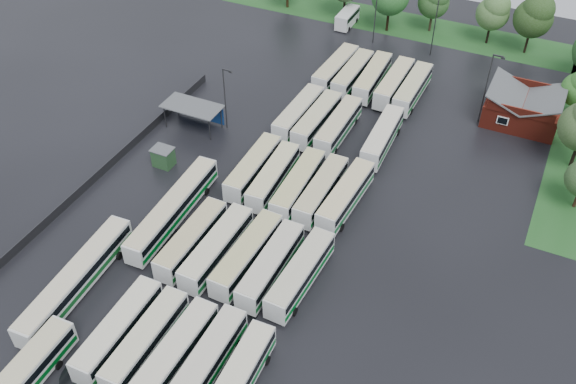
% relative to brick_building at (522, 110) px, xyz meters
% --- Properties ---
extents(ground, '(160.00, 160.00, 0.00)m').
position_rel_brick_building_xyz_m(ground, '(-24.00, -42.77, -1.87)').
color(ground, black).
rests_on(ground, ground).
extents(brick_building, '(10.07, 8.60, 5.39)m').
position_rel_brick_building_xyz_m(brick_building, '(0.00, 0.00, 0.00)').
color(brick_building, maroon).
rests_on(brick_building, ground).
extents(wash_shed, '(8.20, 4.20, 3.58)m').
position_rel_brick_building_xyz_m(wash_shed, '(-41.20, -20.74, 1.12)').
color(wash_shed, '#2D2D30').
rests_on(wash_shed, ground).
extents(utility_hut, '(2.70, 2.20, 2.62)m').
position_rel_brick_building_xyz_m(utility_hut, '(-40.20, -30.17, -0.55)').
color(utility_hut, '#214523').
rests_on(utility_hut, ground).
extents(grass_strip_north, '(80.00, 10.00, 0.01)m').
position_rel_brick_building_xyz_m(grass_strip_north, '(-22.00, 22.03, -1.86)').
color(grass_strip_north, '#1C4D1C').
rests_on(grass_strip_north, ground).
extents(west_fence, '(0.10, 50.00, 1.20)m').
position_rel_brick_building_xyz_m(west_fence, '(-46.20, -34.77, -1.27)').
color(west_fence, '#2D2D30').
rests_on(west_fence, ground).
extents(bus_r1c0, '(2.66, 11.76, 3.26)m').
position_rel_brick_building_xyz_m(bus_r1c0, '(-28.41, -55.37, -0.07)').
color(bus_r1c0, silver).
rests_on(bus_r1c0, ground).
extents(bus_r1c1, '(2.53, 11.53, 3.20)m').
position_rel_brick_building_xyz_m(bus_r1c1, '(-25.33, -55.24, -0.10)').
color(bus_r1c1, silver).
rests_on(bus_r1c1, ground).
extents(bus_r1c2, '(2.67, 11.82, 3.28)m').
position_rel_brick_building_xyz_m(bus_r1c2, '(-21.99, -55.39, -0.06)').
color(bus_r1c2, silver).
rests_on(bus_r1c2, ground).
extents(bus_r1c3, '(2.57, 11.60, 3.22)m').
position_rel_brick_building_xyz_m(bus_r1c3, '(-18.90, -54.82, -0.09)').
color(bus_r1c3, silver).
rests_on(bus_r1c3, ground).
extents(bus_r1c4, '(2.82, 11.55, 3.19)m').
position_rel_brick_building_xyz_m(bus_r1c4, '(-15.42, -55.23, -0.11)').
color(bus_r1c4, silver).
rests_on(bus_r1c4, ground).
extents(bus_r2c0, '(2.53, 11.62, 3.23)m').
position_rel_brick_building_xyz_m(bus_r2c0, '(-28.57, -41.87, -0.09)').
color(bus_r2c0, silver).
rests_on(bus_r2c0, ground).
extents(bus_r2c1, '(2.72, 12.07, 3.35)m').
position_rel_brick_building_xyz_m(bus_r2c1, '(-25.34, -41.87, -0.02)').
color(bus_r2c1, silver).
rests_on(bus_r2c1, ground).
extents(bus_r2c2, '(2.91, 12.03, 3.33)m').
position_rel_brick_building_xyz_m(bus_r2c2, '(-21.92, -41.30, -0.03)').
color(bus_r2c2, silver).
rests_on(bus_r2c2, ground).
extents(bus_r2c3, '(2.54, 11.77, 3.27)m').
position_rel_brick_building_xyz_m(bus_r2c3, '(-18.89, -41.60, -0.06)').
color(bus_r2c3, silver).
rests_on(bus_r2c3, ground).
extents(bus_r2c4, '(2.97, 11.89, 3.28)m').
position_rel_brick_building_xyz_m(bus_r2c4, '(-15.55, -41.33, -0.06)').
color(bus_r2c4, silver).
rests_on(bus_r2c4, ground).
extents(bus_r3c0, '(2.73, 11.74, 3.26)m').
position_rel_brick_building_xyz_m(bus_r3c0, '(-28.33, -27.64, -0.08)').
color(bus_r3c0, silver).
rests_on(bus_r3c0, ground).
extents(bus_r3c1, '(2.98, 11.64, 3.21)m').
position_rel_brick_building_xyz_m(bus_r3c1, '(-25.27, -28.13, -0.10)').
color(bus_r3c1, silver).
rests_on(bus_r3c1, ground).
extents(bus_r3c2, '(2.87, 11.98, 3.32)m').
position_rel_brick_building_xyz_m(bus_r3c2, '(-21.80, -28.30, -0.04)').
color(bus_r3c2, silver).
rests_on(bus_r3c2, ground).
extents(bus_r3c3, '(2.52, 11.60, 3.23)m').
position_rel_brick_building_xyz_m(bus_r3c3, '(-18.87, -28.04, -0.09)').
color(bus_r3c3, silver).
rests_on(bus_r3c3, ground).
extents(bus_r3c4, '(3.08, 12.05, 3.33)m').
position_rel_brick_building_xyz_m(bus_r3c4, '(-15.80, -27.77, -0.04)').
color(bus_r3c4, silver).
rests_on(bus_r3c4, ground).
extents(bus_r4c0, '(2.77, 11.90, 3.30)m').
position_rel_brick_building_xyz_m(bus_r4c0, '(-28.26, -14.12, -0.05)').
color(bus_r4c0, silver).
rests_on(bus_r4c0, ground).
extents(bus_r4c1, '(2.80, 11.89, 3.29)m').
position_rel_brick_building_xyz_m(bus_r4c1, '(-25.30, -14.46, -0.05)').
color(bus_r4c1, silver).
rests_on(bus_r4c1, ground).
extents(bus_r4c2, '(2.53, 11.83, 3.29)m').
position_rel_brick_building_xyz_m(bus_r4c2, '(-22.04, -14.58, -0.05)').
color(bus_r4c2, silver).
rests_on(bus_r4c2, ground).
extents(bus_r4c4, '(2.91, 11.99, 3.32)m').
position_rel_brick_building_xyz_m(bus_r4c4, '(-15.78, -14.47, -0.04)').
color(bus_r4c4, silver).
rests_on(bus_r4c4, ground).
extents(bus_r5c0, '(3.10, 12.09, 3.34)m').
position_rel_brick_building_xyz_m(bus_r5c0, '(-28.21, -0.48, -0.03)').
color(bus_r5c0, silver).
rests_on(bus_r5c0, ground).
extents(bus_r5c1, '(2.66, 11.70, 3.25)m').
position_rel_brick_building_xyz_m(bus_r5c1, '(-25.28, -0.78, -0.08)').
color(bus_r5c1, silver).
rests_on(bus_r5c1, ground).
extents(bus_r5c2, '(2.86, 11.97, 3.31)m').
position_rel_brick_building_xyz_m(bus_r5c2, '(-22.16, -0.53, -0.04)').
color(bus_r5c2, silver).
rests_on(bus_r5c2, ground).
extents(bus_r5c3, '(2.65, 11.99, 3.33)m').
position_rel_brick_building_xyz_m(bus_r5c3, '(-18.67, -0.75, -0.03)').
color(bus_r5c3, silver).
rests_on(bus_r5c3, ground).
extents(bus_r5c4, '(2.68, 11.99, 3.33)m').
position_rel_brick_building_xyz_m(bus_r5c4, '(-15.71, -1.05, -0.04)').
color(bus_r5c4, silver).
rests_on(bus_r5c4, ground).
extents(artic_bus_west_b, '(3.05, 17.31, 3.20)m').
position_rel_brick_building_xyz_m(artic_bus_west_b, '(-33.22, -38.43, -0.09)').
color(artic_bus_west_b, silver).
rests_on(artic_bus_west_b, ground).
extents(artic_bus_west_c, '(3.29, 17.26, 3.18)m').
position_rel_brick_building_xyz_m(artic_bus_west_c, '(-36.33, -51.97, -0.10)').
color(artic_bus_west_c, silver).
rests_on(artic_bus_west_c, ground).
extents(minibus, '(2.41, 6.29, 2.74)m').
position_rel_brick_building_xyz_m(minibus, '(-33.25, 17.40, -0.34)').
color(minibus, white).
rests_on(minibus, ground).
extents(tree_north_3, '(5.38, 5.38, 8.91)m').
position_rel_brick_building_xyz_m(tree_north_3, '(-19.22, 21.61, 3.86)').
color(tree_north_3, '#392B1D').
rests_on(tree_north_3, ground).
extents(tree_north_4, '(5.49, 5.49, 9.10)m').
position_rel_brick_building_xyz_m(tree_north_4, '(-9.20, 21.39, 3.99)').
color(tree_north_4, black).
rests_on(tree_north_4, ground).
extents(tree_north_5, '(6.31, 6.31, 10.44)m').
position_rel_brick_building_xyz_m(tree_north_5, '(-2.76, 20.73, 4.85)').
color(tree_north_5, black).
rests_on(tree_north_5, ground).
extents(lamp_post_ne, '(1.65, 0.32, 10.71)m').
position_rel_brick_building_xyz_m(lamp_post_ne, '(-5.17, -2.57, 4.35)').
color(lamp_post_ne, '#2D2D30').
rests_on(lamp_post_ne, ground).
extents(lamp_post_nw, '(1.45, 0.28, 9.43)m').
position_rel_brick_building_xyz_m(lamp_post_nw, '(-36.84, -19.25, 3.61)').
color(lamp_post_nw, '#2D2D30').
rests_on(lamp_post_nw, ground).
extents(lamp_post_back_w, '(1.56, 0.30, 10.13)m').
position_rel_brick_building_xyz_m(lamp_post_back_w, '(-26.74, 13.31, 4.02)').
color(lamp_post_back_w, '#2D2D30').
rests_on(lamp_post_back_w, ground).
extents(lamp_post_back_e, '(1.58, 0.31, 10.25)m').
position_rel_brick_building_xyz_m(lamp_post_back_e, '(-16.70, 13.29, 4.08)').
color(lamp_post_back_e, '#2D2D30').
rests_on(lamp_post_back_e, ground).
extents(puddle_0, '(5.34, 5.34, 0.01)m').
position_rel_brick_building_xyz_m(puddle_0, '(-28.78, -60.02, -1.86)').
color(puddle_0, black).
rests_on(puddle_0, ground).
extents(puddle_2, '(6.99, 6.99, 0.01)m').
position_rel_brick_building_xyz_m(puddle_2, '(-29.58, -41.95, -1.86)').
color(puddle_2, black).
rests_on(puddle_2, ground).
extents(puddle_3, '(3.08, 3.08, 0.01)m').
position_rel_brick_building_xyz_m(puddle_3, '(-19.25, -47.03, -1.86)').
color(puddle_3, black).
rests_on(puddle_3, ground).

